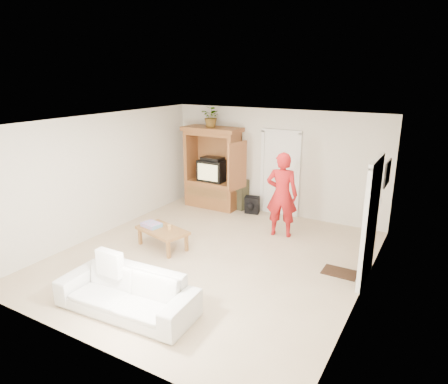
# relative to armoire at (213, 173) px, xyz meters

# --- Properties ---
(floor) EXTENTS (6.00, 6.00, 0.00)m
(floor) POSITION_rel_armoire_xyz_m (1.58, -2.66, -0.91)
(floor) COLOR tan
(floor) RESTS_ON ground
(ceiling) EXTENTS (6.00, 6.00, 0.00)m
(ceiling) POSITION_rel_armoire_xyz_m (1.58, -2.66, 1.69)
(ceiling) COLOR white
(ceiling) RESTS_ON floor
(wall_back) EXTENTS (5.50, 0.00, 5.50)m
(wall_back) POSITION_rel_armoire_xyz_m (1.58, 0.34, 0.39)
(wall_back) COLOR silver
(wall_back) RESTS_ON floor
(wall_front) EXTENTS (5.50, 0.00, 5.50)m
(wall_front) POSITION_rel_armoire_xyz_m (1.58, -5.66, 0.39)
(wall_front) COLOR silver
(wall_front) RESTS_ON floor
(wall_left) EXTENTS (0.00, 6.00, 6.00)m
(wall_left) POSITION_rel_armoire_xyz_m (-1.17, -2.66, 0.39)
(wall_left) COLOR silver
(wall_left) RESTS_ON floor
(wall_right) EXTENTS (0.00, 6.00, 6.00)m
(wall_right) POSITION_rel_armoire_xyz_m (4.33, -2.66, 0.39)
(wall_right) COLOR silver
(wall_right) RESTS_ON floor
(armoire) EXTENTS (1.82, 1.14, 2.10)m
(armoire) POSITION_rel_armoire_xyz_m (0.00, 0.00, 0.00)
(armoire) COLOR brown
(armoire) RESTS_ON floor
(door_back) EXTENTS (0.85, 0.05, 2.04)m
(door_back) POSITION_rel_armoire_xyz_m (1.73, 0.31, 0.11)
(door_back) COLOR white
(door_back) RESTS_ON floor
(doorway_right) EXTENTS (0.05, 0.90, 2.04)m
(doorway_right) POSITION_rel_armoire_xyz_m (4.30, -2.06, 0.11)
(doorway_right) COLOR black
(doorway_right) RESTS_ON floor
(framed_picture) EXTENTS (0.03, 0.60, 0.48)m
(framed_picture) POSITION_rel_armoire_xyz_m (4.31, -0.76, 0.69)
(framed_picture) COLOR black
(framed_picture) RESTS_ON wall_right
(doormat) EXTENTS (0.60, 0.40, 0.02)m
(doormat) POSITION_rel_armoire_xyz_m (3.88, -2.06, -0.90)
(doormat) COLOR #382316
(doormat) RESTS_ON floor
(plant) EXTENTS (0.50, 0.44, 0.53)m
(plant) POSITION_rel_armoire_xyz_m (-0.02, -0.03, 1.46)
(plant) COLOR #4C7238
(plant) RESTS_ON armoire
(man) EXTENTS (0.75, 0.58, 1.85)m
(man) POSITION_rel_armoire_xyz_m (2.29, -0.96, 0.01)
(man) COLOR #B1171A
(man) RESTS_ON floor
(sofa) EXTENTS (2.17, 0.96, 0.62)m
(sofa) POSITION_rel_armoire_xyz_m (1.42, -4.82, -0.60)
(sofa) COLOR silver
(sofa) RESTS_ON floor
(coffee_table) EXTENTS (1.19, 0.84, 0.40)m
(coffee_table) POSITION_rel_armoire_xyz_m (0.47, -2.77, -0.56)
(coffee_table) COLOR #966433
(coffee_table) RESTS_ON floor
(towel) EXTENTS (0.43, 0.35, 0.08)m
(towel) POSITION_rel_armoire_xyz_m (0.20, -2.77, -0.47)
(towel) COLOR #F953A1
(towel) RESTS_ON coffee_table
(candle) EXTENTS (0.08, 0.08, 0.10)m
(candle) POSITION_rel_armoire_xyz_m (0.62, -2.72, -0.46)
(candle) COLOR tan
(candle) RESTS_ON coffee_table
(backpack_black) EXTENTS (0.39, 0.28, 0.44)m
(backpack_black) POSITION_rel_armoire_xyz_m (1.14, -0.02, -0.69)
(backpack_black) COLOR black
(backpack_black) RESTS_ON floor
(backpack_olive) EXTENTS (0.47, 0.39, 0.78)m
(backpack_olive) POSITION_rel_armoire_xyz_m (0.67, 0.19, -0.52)
(backpack_olive) COLOR #47442B
(backpack_olive) RESTS_ON floor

